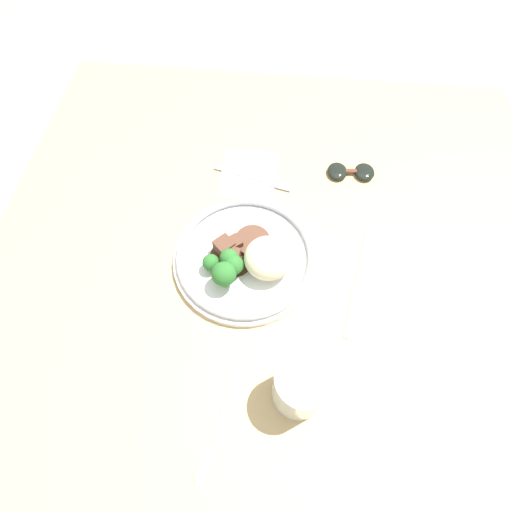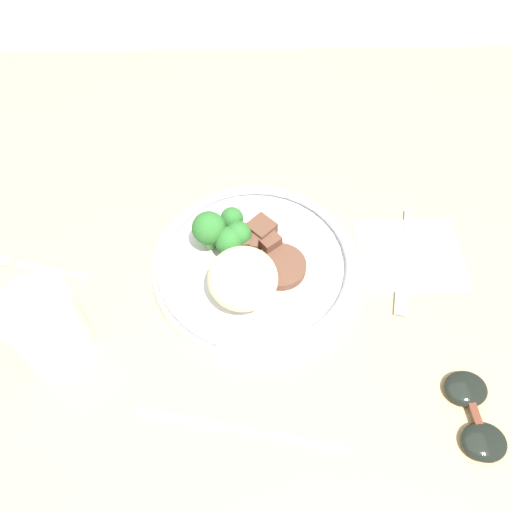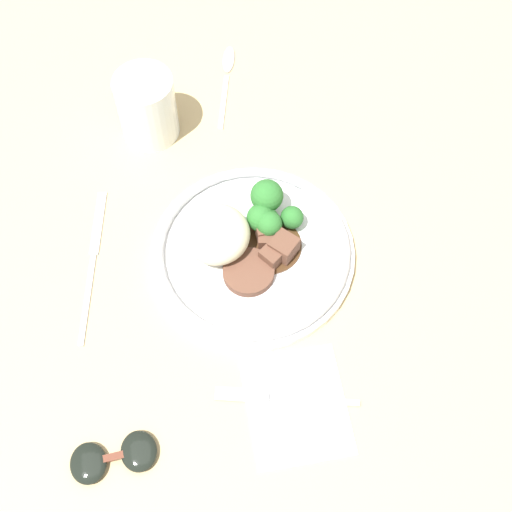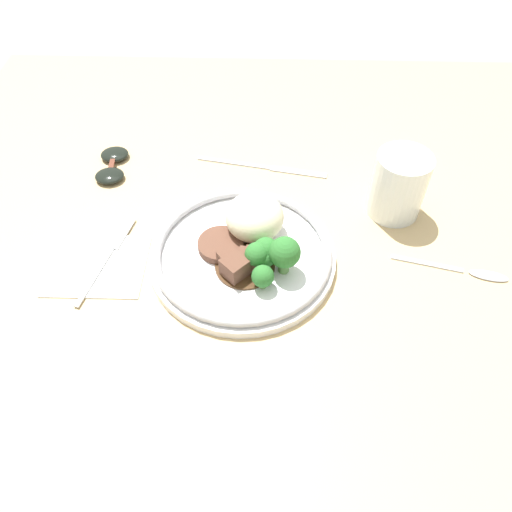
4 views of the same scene
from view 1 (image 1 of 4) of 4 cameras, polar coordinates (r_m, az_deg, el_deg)
The scene contains 9 objects.
ground_plane at distance 0.77m, azimuth 1.37°, elevation -5.47°, with size 8.00×8.00×0.00m, color tan.
dining_table at distance 0.75m, azimuth 1.41°, elevation -4.75°, with size 1.19×1.09×0.05m.
napkin at distance 0.87m, azimuth -1.11°, elevation 11.55°, with size 0.14×0.12×0.00m.
plate at distance 0.73m, azimuth -1.33°, elevation -0.21°, with size 0.27×0.27×0.08m.
juice_glass at distance 0.63m, azimuth 6.34°, elevation -18.11°, with size 0.08×0.08×0.10m.
fork at distance 0.86m, azimuth 0.72°, elevation 10.78°, with size 0.05×0.18×0.00m.
knife at distance 0.75m, azimuth 14.20°, elevation -4.02°, with size 0.22×0.05×0.00m.
spoon at distance 0.66m, azimuth -6.75°, elevation -25.89°, with size 0.16×0.05×0.01m.
sunglasses at distance 0.89m, azimuth 13.41°, elevation 11.65°, with size 0.05×0.10×0.01m.
Camera 1 is at (0.31, 0.01, 0.71)m, focal length 28.00 mm.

